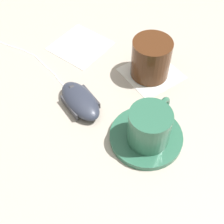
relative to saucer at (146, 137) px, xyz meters
The scene contains 8 objects.
ground_plane 0.08m from the saucer, 116.21° to the right, with size 3.00×3.00×0.00m, color #B2A899.
saucer is the anchor object (origin of this frame).
coffee_cup 0.04m from the saucer, 62.24° to the left, with size 0.11×0.08×0.07m.
computer_mouse 0.15m from the saucer, 91.79° to the right, with size 0.10×0.13×0.03m.
mouse_cable 0.38m from the saucer, 100.36° to the right, with size 0.05×0.34×0.00m.
napkin_under_glass 0.17m from the saucer, 157.62° to the right, with size 0.11×0.11×0.00m, color silver.
drinking_glass 0.18m from the saucer, 156.07° to the right, with size 0.08×0.08×0.09m, color #4C2814.
napkin_spare 0.30m from the saucer, 121.92° to the right, with size 0.12×0.12×0.00m, color silver.
Camera 1 is at (0.34, 0.18, 0.49)m, focal length 50.00 mm.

